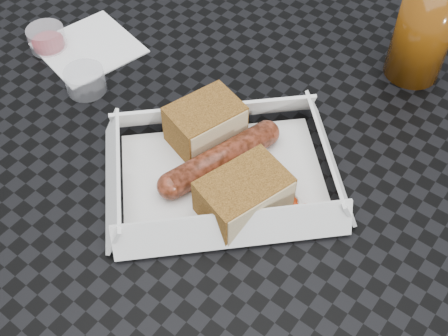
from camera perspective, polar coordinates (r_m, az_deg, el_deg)
The scene contains 10 objects.
patio_table at distance 0.69m, azimuth -0.04°, elevation -4.26°, with size 0.80×0.80×0.74m.
food_tray at distance 0.62m, azimuth -0.12°, elevation -0.92°, with size 0.22×0.15×0.00m, color white.
bratwurst at distance 0.62m, azimuth -0.36°, elevation 0.97°, with size 0.14×0.09×0.03m.
bread_near at distance 0.64m, azimuth -1.92°, elevation 4.52°, with size 0.08×0.06×0.05m, color brown.
bread_far at distance 0.58m, azimuth 2.01°, elevation -2.73°, with size 0.09×0.06×0.05m, color brown.
veg_garnish at distance 0.60m, azimuth 7.02°, elevation -4.08°, with size 0.03×0.03×0.00m.
napkin at distance 0.81m, azimuth -13.56°, elevation 11.79°, with size 0.12×0.12×0.00m, color white.
condiment_cup_sauce at distance 0.81m, azimuth -17.55°, elevation 12.45°, with size 0.05×0.05×0.03m, color maroon.
condiment_cup_empty at distance 0.73m, azimuth -13.92°, elevation 8.63°, with size 0.05×0.05×0.03m, color silver.
drink_glass at distance 0.75m, azimuth 19.63°, elevation 12.96°, with size 0.07×0.07×0.13m, color #5D2F08.
Camera 1 is at (-0.05, -0.39, 1.24)m, focal length 45.00 mm.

